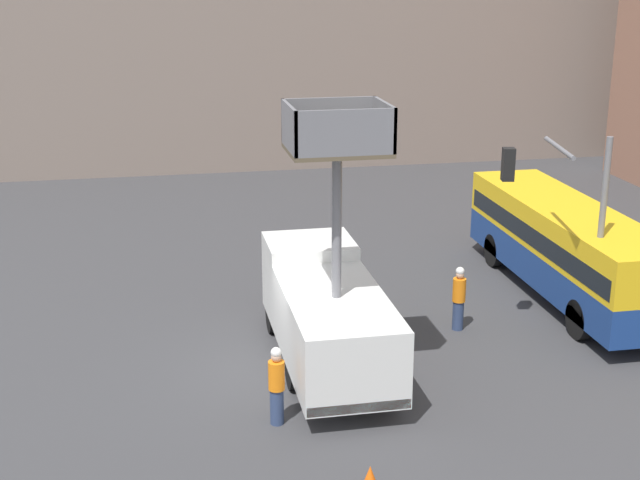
# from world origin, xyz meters

# --- Properties ---
(ground_plane) EXTENTS (120.00, 120.00, 0.00)m
(ground_plane) POSITION_xyz_m (0.00, 0.00, 0.00)
(ground_plane) COLOR #38383A
(utility_truck) EXTENTS (2.47, 7.29, 7.15)m
(utility_truck) POSITION_xyz_m (1.28, 0.06, 1.62)
(utility_truck) COLOR silver
(utility_truck) RESTS_ON ground_plane
(city_bus) EXTENTS (2.46, 10.42, 2.95)m
(city_bus) POSITION_xyz_m (9.73, 3.59, 1.76)
(city_bus) COLOR navy
(city_bus) RESTS_ON ground_plane
(traffic_light_pole) EXTENTS (2.94, 2.68, 5.78)m
(traffic_light_pole) POSITION_xyz_m (8.16, 0.67, 3.88)
(traffic_light_pole) COLOR slate
(traffic_light_pole) RESTS_ON ground_plane
(road_worker_near_truck) EXTENTS (0.38, 0.38, 1.92)m
(road_worker_near_truck) POSITION_xyz_m (-0.48, -2.85, 0.97)
(road_worker_near_truck) COLOR navy
(road_worker_near_truck) RESTS_ON ground_plane
(road_worker_directing) EXTENTS (0.38, 0.38, 1.92)m
(road_worker_directing) POSITION_xyz_m (5.51, 1.64, 0.97)
(road_worker_directing) COLOR navy
(road_worker_directing) RESTS_ON ground_plane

